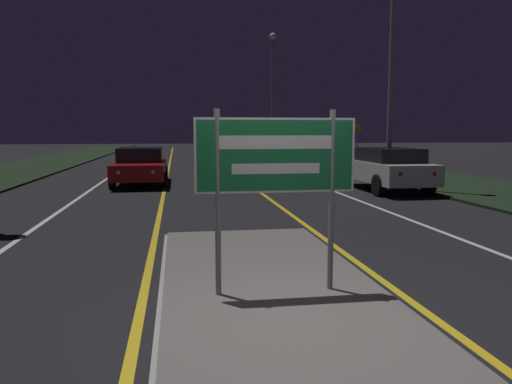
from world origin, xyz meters
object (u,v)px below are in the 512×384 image
(highway_sign, at_px, (276,164))
(streetlight_right_near, at_px, (393,12))
(streetlight_right_far, at_px, (273,79))
(car_receding_1, at_px, (310,157))
(car_receding_0, at_px, (386,168))
(car_approaching_0, at_px, (141,165))
(warning_sign, at_px, (357,141))

(highway_sign, height_order, streetlight_right_near, streetlight_right_near)
(highway_sign, xyz_separation_m, streetlight_right_near, (6.15, 10.62, 4.40))
(highway_sign, height_order, streetlight_right_far, streetlight_right_far)
(car_receding_1, bearing_deg, streetlight_right_near, -87.64)
(streetlight_right_far, xyz_separation_m, car_receding_1, (-0.69, -13.90, -5.43))
(streetlight_right_near, xyz_separation_m, car_receding_0, (-0.11, -0.06, -5.27))
(streetlight_right_near, bearing_deg, car_receding_0, -148.85)
(streetlight_right_near, bearing_deg, streetlight_right_far, 89.22)
(car_approaching_0, height_order, warning_sign, warning_sign)
(streetlight_right_near, xyz_separation_m, streetlight_right_far, (0.31, 22.99, 0.07))
(car_receding_1, xyz_separation_m, warning_sign, (2.91, 0.81, 0.83))
(streetlight_right_near, distance_m, car_receding_0, 5.27)
(car_receding_1, distance_m, warning_sign, 3.13)
(highway_sign, relative_size, streetlight_right_near, 0.22)
(car_receding_0, bearing_deg, streetlight_right_far, 88.96)
(car_receding_0, relative_size, car_receding_1, 1.13)
(car_receding_0, height_order, warning_sign, warning_sign)
(streetlight_right_far, relative_size, car_approaching_0, 2.02)
(highway_sign, xyz_separation_m, car_receding_1, (5.77, 19.71, -0.96))
(highway_sign, xyz_separation_m, car_receding_0, (6.04, 10.56, -0.87))
(highway_sign, distance_m, warning_sign, 22.29)
(highway_sign, relative_size, car_receding_0, 0.46)
(streetlight_right_far, height_order, car_receding_0, streetlight_right_far)
(highway_sign, distance_m, car_receding_0, 12.20)
(streetlight_right_far, xyz_separation_m, car_receding_0, (-0.42, -23.05, -5.34))
(highway_sign, distance_m, streetlight_right_near, 13.04)
(car_approaching_0, relative_size, warning_sign, 1.99)
(car_receding_0, relative_size, warning_sign, 1.98)
(car_approaching_0, bearing_deg, warning_sign, 29.95)
(warning_sign, bearing_deg, car_approaching_0, -150.05)
(warning_sign, bearing_deg, car_receding_0, -104.82)
(car_approaching_0, bearing_deg, highway_sign, -79.68)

